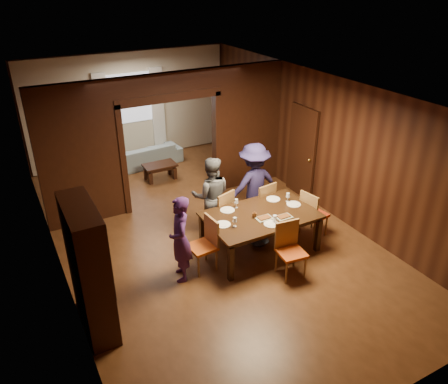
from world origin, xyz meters
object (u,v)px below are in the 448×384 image
person_grey (211,196)px  chair_right (314,213)px  person_navy (254,184)px  hutch (89,269)px  person_purple (180,239)px  sofa (146,155)px  chair_near (292,251)px  chair_far_l (219,212)px  chair_far_r (260,203)px  dining_table (260,232)px  coffee_table (160,172)px  chair_left (202,245)px

person_grey → chair_right: size_ratio=1.66×
person_navy → hutch: (-3.60, -1.43, 0.13)m
person_purple → hutch: bearing=-59.0°
sofa → chair_near: (0.59, -5.76, 0.21)m
chair_far_l → chair_far_r: size_ratio=1.00×
dining_table → chair_right: 1.22m
sofa → coffee_table: size_ratio=2.39×
chair_far_l → hutch: 3.13m
chair_right → hutch: hutch is taller
chair_near → chair_left: bearing=151.6°
dining_table → chair_near: size_ratio=2.08×
chair_right → coffee_table: bearing=13.6°
person_grey → sofa: (-0.03, 3.86, -0.52)m
person_grey → chair_far_l: person_grey is taller
dining_table → chair_near: (0.04, -0.91, 0.10)m
dining_table → hutch: hutch is taller
person_navy → coffee_table: (-0.95, 2.89, -0.67)m
chair_left → chair_far_r: 1.90m
chair_right → person_purple: bearing=79.7°
sofa → person_navy: bearing=99.0°
chair_right → chair_far_r: (-0.71, 0.85, 0.00)m
person_navy → chair_far_r: 0.42m
person_purple → chair_left: bearing=112.9°
sofa → hutch: bearing=58.9°
chair_near → chair_far_l: bearing=111.2°
chair_far_r → chair_far_l: bearing=-13.0°
person_navy → dining_table: size_ratio=0.86×
chair_far_r → chair_near: bearing=66.4°
chair_far_l → chair_far_r: bearing=156.9°
person_grey → coffee_table: bearing=-67.3°
person_purple → chair_right: 2.85m
sofa → chair_near: 5.79m
person_purple → hutch: (-1.56, -0.42, 0.23)m
chair_right → chair_near: (-1.17, -0.84, 0.00)m
person_grey → sofa: bearing=-67.1°
person_grey → chair_far_l: 0.36m
chair_far_l → hutch: (-2.77, -1.36, 0.52)m
dining_table → person_purple: bearing=-177.2°
person_grey → coffee_table: 2.88m
person_purple → chair_far_l: (1.21, 0.94, -0.28)m
person_navy → chair_far_l: 0.92m
chair_left → chair_far_r: size_ratio=1.00×
person_navy → chair_near: person_navy is taller
dining_table → chair_left: size_ratio=2.08×
person_navy → chair_left: size_ratio=1.79×
coffee_table → chair_far_r: size_ratio=0.82×
chair_far_l → chair_right: bearing=131.8°
person_purple → chair_far_r: person_purple is taller
person_purple → chair_right: size_ratio=1.58×
person_navy → dining_table: bearing=66.0°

